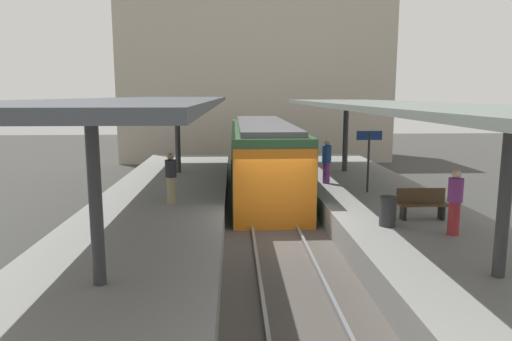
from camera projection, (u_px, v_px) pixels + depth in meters
ground_plane at (278, 247)px, 13.82m from camera, size 80.00×80.00×0.00m
platform_left at (148, 233)px, 13.56m from camera, size 4.40×28.00×1.00m
platform_right at (405, 229)px, 13.93m from camera, size 4.40×28.00×1.00m
track_ballast at (278, 244)px, 13.81m from camera, size 3.20×28.00×0.20m
rail_near_side at (254, 239)px, 13.75m from camera, size 0.08×28.00×0.14m
rail_far_side at (302, 238)px, 13.81m from camera, size 0.08×28.00×0.14m
commuter_train at (263, 158)px, 20.57m from camera, size 2.78×12.14×3.10m
canopy_left at (152, 102)px, 14.34m from camera, size 4.18×21.00×3.36m
canopy_right at (394, 107)px, 14.73m from camera, size 4.18×21.00×3.22m
platform_bench at (422, 203)px, 13.13m from camera, size 1.40×0.41×0.86m
platform_sign at (369, 147)px, 16.50m from camera, size 0.90×0.08×2.21m
litter_bin at (388, 211)px, 12.42m from camera, size 0.44×0.44×0.80m
passenger_near_bench at (455, 201)px, 11.55m from camera, size 0.36×0.36×1.66m
passenger_mid_platform at (171, 178)px, 14.86m from camera, size 0.36×0.36×1.65m
passenger_far_end at (327, 161)px, 18.33m from camera, size 0.36×0.36×1.73m
station_building_backdrop at (255, 80)px, 32.67m from camera, size 18.00×6.00×11.00m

